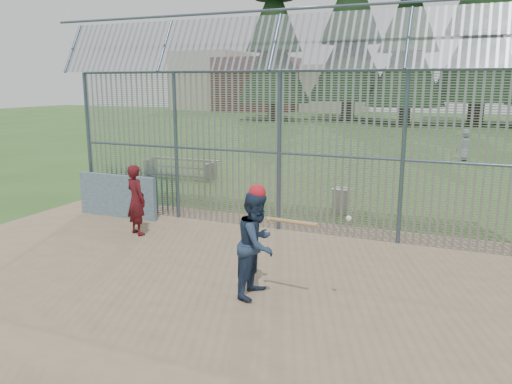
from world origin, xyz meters
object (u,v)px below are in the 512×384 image
at_px(batter, 257,244).
at_px(trash_can, 341,201).
at_px(bleacher, 180,168).
at_px(dugout_wall, 117,196).
at_px(onlooker, 136,200).

bearing_deg(batter, trash_can, 1.70).
bearing_deg(bleacher, dugout_wall, -75.58).
bearing_deg(onlooker, batter, 176.75).
bearing_deg(onlooker, bleacher, -42.13).
relative_size(batter, trash_can, 2.29).
distance_m(batter, onlooker, 4.69).
height_order(dugout_wall, onlooker, onlooker).
relative_size(dugout_wall, bleacher, 0.83).
bearing_deg(bleacher, trash_can, -22.56).
distance_m(dugout_wall, trash_can, 6.38).
relative_size(dugout_wall, batter, 1.33).
height_order(batter, onlooker, batter).
distance_m(trash_can, bleacher, 7.80).
distance_m(dugout_wall, onlooker, 1.94).
height_order(dugout_wall, bleacher, dugout_wall).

